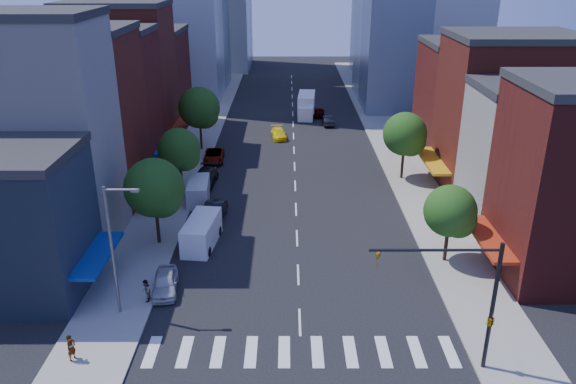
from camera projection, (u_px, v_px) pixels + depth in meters
name	position (u px, v px, depth m)	size (l,w,h in m)	color
ground	(300.00, 322.00, 36.63)	(220.00, 220.00, 0.00)	black
sidewalk_left	(199.00, 140.00, 73.56)	(5.00, 120.00, 0.15)	gray
sidewalk_right	(389.00, 140.00, 73.57)	(5.00, 120.00, 0.15)	gray
crosswalk	(301.00, 352.00, 33.85)	(19.00, 3.00, 0.01)	silver
bldg_left_1	(32.00, 137.00, 44.27)	(12.00, 8.00, 18.00)	beige
bldg_left_2	(72.00, 120.00, 52.51)	(12.00, 9.00, 16.00)	maroon
bldg_left_3	(101.00, 104.00, 60.55)	(12.00, 8.00, 15.00)	#561715
bldg_left_4	(121.00, 80.00, 68.03)	(12.00, 9.00, 17.00)	maroon
bldg_left_5	(142.00, 81.00, 77.57)	(12.00, 10.00, 13.00)	#561715
bldg_right_1	(541.00, 160.00, 48.21)	(12.00, 8.00, 12.00)	beige
bldg_right_2	(506.00, 116.00, 55.96)	(12.00, 10.00, 15.00)	maroon
bldg_right_3	(474.00, 102.00, 65.58)	(12.00, 10.00, 13.00)	#561715
traffic_signal	(482.00, 308.00, 30.89)	(7.24, 2.24, 8.00)	black
streetlight	(114.00, 243.00, 35.53)	(2.25, 0.25, 9.00)	slate
tree_left_near	(156.00, 190.00, 44.86)	(4.80, 4.80, 7.30)	black
tree_left_mid	(180.00, 151.00, 55.16)	(4.20, 4.20, 6.65)	black
tree_left_far	(201.00, 109.00, 67.84)	(5.00, 5.00, 7.75)	black
tree_right_near	(452.00, 213.00, 42.36)	(4.00, 4.00, 6.20)	black
tree_right_far	(406.00, 136.00, 58.74)	(4.60, 4.60, 7.20)	black
parked_car_front	(165.00, 282.00, 39.80)	(1.70, 4.23, 1.44)	#B6B5BA
parked_car_second	(214.00, 212.00, 50.73)	(1.68, 4.81, 1.59)	black
parked_car_third	(214.00, 156.00, 65.71)	(2.23, 4.84, 1.34)	#999999
parked_car_rear	(205.00, 178.00, 58.84)	(2.19, 5.38, 1.56)	black
cargo_van_near	(201.00, 233.00, 46.06)	(2.81, 5.69, 2.33)	white
cargo_van_far	(198.00, 192.00, 54.60)	(2.32, 5.05, 2.09)	silver
taxi	(279.00, 133.00, 74.37)	(1.80, 4.42, 1.28)	yellow
traffic_car_oncoming	(328.00, 120.00, 80.36)	(1.43, 4.11, 1.35)	black
traffic_car_far	(319.00, 112.00, 84.80)	(1.51, 3.75, 1.28)	#999999
box_truck	(306.00, 106.00, 84.80)	(2.96, 8.18, 3.23)	white
pedestrian_near	(71.00, 348.00, 32.66)	(0.62, 0.40, 1.69)	#999999
pedestrian_far	(146.00, 291.00, 38.35)	(0.79, 0.61, 1.62)	#999999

